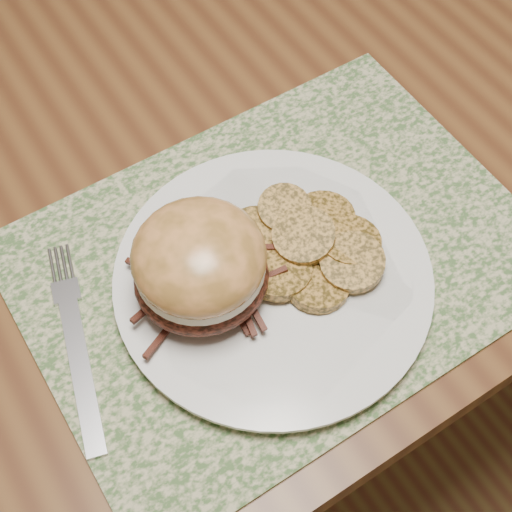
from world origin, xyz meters
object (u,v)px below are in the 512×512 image
at_px(dinner_plate, 273,279).
at_px(dining_table, 225,103).
at_px(pork_sandwich, 200,265).
at_px(fork, 76,342).

bearing_deg(dinner_plate, dining_table, 67.54).
bearing_deg(pork_sandwich, fork, -175.96).
height_order(dinner_plate, fork, dinner_plate).
distance_m(dining_table, dinner_plate, 0.31).
bearing_deg(dining_table, dinner_plate, -112.46).
bearing_deg(fork, dinner_plate, 2.19).
xyz_separation_m(dinner_plate, fork, (-0.17, 0.04, -0.01)).
relative_size(dinner_plate, pork_sandwich, 1.92).
bearing_deg(dining_table, pork_sandwich, -123.99).
xyz_separation_m(dinner_plate, pork_sandwich, (-0.06, 0.02, 0.05)).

